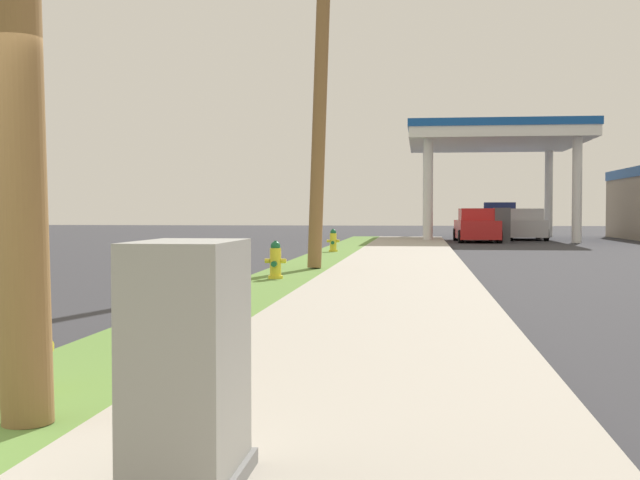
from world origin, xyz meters
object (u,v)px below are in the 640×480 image
utility_cabinet (188,373)px  car_silver_by_near_pump (525,225)px  fire_hydrant_nearest (23,350)px  utility_pole_midground (321,63)px  fire_hydrant_third (333,242)px  car_red_by_far_pump (477,227)px  fire_hydrant_second (275,262)px  truck_navy_at_forecourt (500,220)px

utility_cabinet → car_silver_by_near_pump: car_silver_by_near_pump is taller
fire_hydrant_nearest → utility_pole_midground: bearing=87.8°
fire_hydrant_nearest → utility_cabinet: size_ratio=0.63×
utility_cabinet → car_silver_by_near_pump: bearing=80.8°
fire_hydrant_nearest → fire_hydrant_third: same height
utility_pole_midground → car_red_by_far_pump: bearing=76.2°
utility_cabinet → car_red_by_far_pump: 36.06m
fire_hydrant_third → fire_hydrant_second: bearing=-90.0°
car_red_by_far_pump → car_silver_by_near_pump: bearing=53.0°
truck_navy_at_forecourt → utility_cabinet: bearing=-97.1°
utility_cabinet → car_silver_by_near_pump: (6.39, 39.37, 0.05)m
fire_hydrant_nearest → fire_hydrant_third: size_ratio=1.00×
utility_cabinet → truck_navy_at_forecourt: (5.78, 46.38, 0.25)m
utility_pole_midground → utility_cabinet: bearing=-85.6°
fire_hydrant_third → car_silver_by_near_pump: bearing=63.3°
utility_cabinet → utility_pole_midground: bearing=94.4°
utility_cabinet → car_red_by_far_pump: bearing=84.0°
car_silver_by_near_pump → truck_navy_at_forecourt: bearing=94.9°
car_silver_by_near_pump → fire_hydrant_second: bearing=-106.6°
fire_hydrant_nearest → utility_pole_midground: (0.52, 13.84, 4.48)m
car_red_by_far_pump → truck_navy_at_forecourt: size_ratio=0.82×
utility_cabinet → truck_navy_at_forecourt: 46.74m
fire_hydrant_nearest → utility_pole_midground: 14.55m
fire_hydrant_second → utility_cabinet: (1.71, -12.23, 0.22)m
utility_pole_midground → car_silver_by_near_pump: size_ratio=2.08×
fire_hydrant_third → car_red_by_far_pump: 13.75m
fire_hydrant_second → truck_navy_at_forecourt: 34.96m
fire_hydrant_second → car_red_by_far_pump: 24.26m
truck_navy_at_forecourt → fire_hydrant_nearest: bearing=-99.6°
fire_hydrant_second → utility_pole_midground: 5.65m
utility_pole_midground → utility_cabinet: size_ratio=8.00×
fire_hydrant_nearest → fire_hydrant_third: 21.44m
fire_hydrant_second → car_silver_by_near_pump: (8.10, 27.14, 0.28)m
utility_cabinet → truck_navy_at_forecourt: bearing=82.9°
utility_pole_midground → utility_cabinet: (1.21, -15.65, -4.25)m
truck_navy_at_forecourt → car_silver_by_near_pump: bearing=-85.1°
utility_pole_midground → car_red_by_far_pump: (4.96, 20.22, -4.20)m
fire_hydrant_nearest → car_red_by_far_pump: 34.50m
fire_hydrant_second → fire_hydrant_third: bearing=90.0°
fire_hydrant_third → utility_cabinet: utility_cabinet is taller
fire_hydrant_second → utility_cabinet: bearing=-82.0°
fire_hydrant_nearest → car_silver_by_near_pump: size_ratio=0.16×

